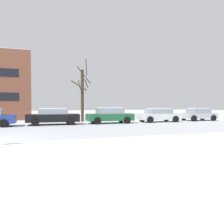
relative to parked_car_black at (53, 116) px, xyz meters
name	(u,v)px	position (x,y,z in m)	size (l,w,h in m)	color
road_surface	(3,133)	(-3.52, -5.23, -0.75)	(80.00, 8.04, 0.00)	silver
parked_car_black	(53,116)	(0.00, 0.00, 0.00)	(4.59, 2.22, 1.46)	black
parked_car_green	(110,115)	(5.25, -0.20, 0.01)	(4.45, 2.11, 1.50)	#1E6038
parked_car_white	(159,115)	(10.50, -0.31, -0.03)	(4.41, 2.17, 1.39)	white
parked_car_silver	(198,114)	(15.74, 0.00, -0.04)	(3.96, 2.15, 1.39)	silver
tree_far_right	(82,94)	(3.31, 2.97, 2.17)	(1.97, 1.55, 6.48)	#423326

